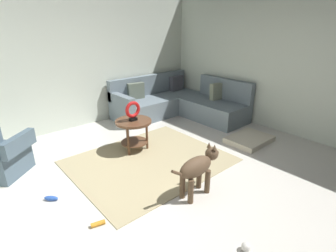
{
  "coord_description": "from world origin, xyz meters",
  "views": [
    {
      "loc": [
        -2.0,
        -2.22,
        2.03
      ],
      "look_at": [
        0.45,
        0.6,
        0.55
      ],
      "focal_mm": 27.77,
      "sensor_mm": 36.0,
      "label": 1
    }
  ],
  "objects": [
    {
      "name": "dog_toy_ball",
      "position": [
        -0.2,
        -1.29,
        0.04
      ],
      "size": [
        0.09,
        0.09,
        0.09
      ],
      "primitive_type": "sphere",
      "color": "silver",
      "rests_on": "ground_plane"
    },
    {
      "name": "wall_back",
      "position": [
        0.0,
        2.94,
        1.35
      ],
      "size": [
        6.0,
        0.12,
        2.7
      ],
      "primitive_type": "cube",
      "color": "silver",
      "rests_on": "ground_plane"
    },
    {
      "name": "torus_sculpture",
      "position": [
        0.2,
        1.18,
        0.71
      ],
      "size": [
        0.28,
        0.08,
        0.33
      ],
      "color": "black",
      "rests_on": "side_table"
    },
    {
      "name": "dog_toy_rope",
      "position": [
        -1.12,
        -0.06,
        0.03
      ],
      "size": [
        0.16,
        0.09,
        0.05
      ],
      "primitive_type": "cylinder",
      "rotation": [
        0.0,
        1.57,
        2.89
      ],
      "color": "orange",
      "rests_on": "ground_plane"
    },
    {
      "name": "dog_bed_mat",
      "position": [
        1.98,
        0.08,
        0.04
      ],
      "size": [
        0.8,
        0.6,
        0.09
      ],
      "primitive_type": "cube",
      "color": "beige",
      "rests_on": "ground_plane"
    },
    {
      "name": "sectional_couch",
      "position": [
        1.99,
        2.01,
        0.29
      ],
      "size": [
        2.2,
        2.25,
        0.88
      ],
      "color": "slate",
      "rests_on": "ground_plane"
    },
    {
      "name": "side_table",
      "position": [
        0.2,
        1.18,
        0.42
      ],
      "size": [
        0.6,
        0.6,
        0.54
      ],
      "color": "brown",
      "rests_on": "ground_plane"
    },
    {
      "name": "area_rug",
      "position": [
        0.15,
        0.7,
        0.01
      ],
      "size": [
        2.3,
        1.9,
        0.01
      ],
      "primitive_type": "cube",
      "color": "tan",
      "rests_on": "ground_plane"
    },
    {
      "name": "ground_plane",
      "position": [
        0.0,
        0.0,
        -0.05
      ],
      "size": [
        6.0,
        6.0,
        0.1
      ],
      "primitive_type": "cube",
      "color": "silver"
    },
    {
      "name": "dog",
      "position": [
        0.11,
        -0.36,
        0.38
      ],
      "size": [
        0.85,
        0.24,
        0.63
      ],
      "rotation": [
        0.0,
        0.0,
        4.74
      ],
      "color": "brown",
      "rests_on": "ground_plane"
    },
    {
      "name": "dog_toy_bone",
      "position": [
        -1.35,
        0.71,
        0.03
      ],
      "size": [
        0.17,
        0.17,
        0.06
      ],
      "primitive_type": "ellipsoid",
      "rotation": [
        0.0,
        0.0,
        2.34
      ],
      "color": "blue",
      "rests_on": "ground_plane"
    },
    {
      "name": "wall_right",
      "position": [
        2.94,
        0.0,
        1.35
      ],
      "size": [
        0.12,
        6.0,
        2.7
      ],
      "primitive_type": "cube",
      "color": "silver",
      "rests_on": "ground_plane"
    }
  ]
}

